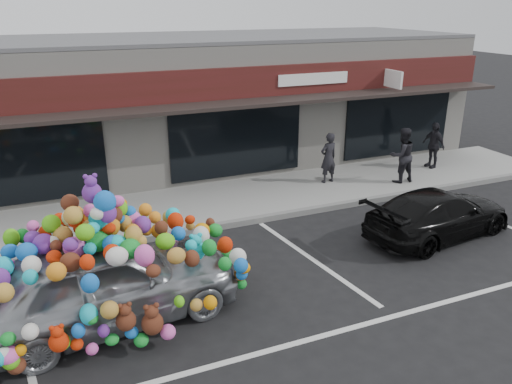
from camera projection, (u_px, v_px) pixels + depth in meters
name	position (u px, v px, depth m)	size (l,w,h in m)	color
ground	(193.00, 289.00, 9.95)	(90.00, 90.00, 0.00)	black
shop_building	(120.00, 106.00, 16.46)	(24.00, 7.20, 4.31)	beige
sidewalk	(152.00, 213.00, 13.37)	(26.00, 3.00, 0.15)	gray
kerb	(164.00, 235.00, 12.08)	(26.00, 0.18, 0.16)	slate
parking_stripe_left	(18.00, 320.00, 8.97)	(0.12, 4.40, 0.01)	silver
parking_stripe_mid	(312.00, 259.00, 11.13)	(0.12, 4.40, 0.01)	silver
parking_stripe_right	(493.00, 221.00, 13.06)	(0.12, 4.40, 0.01)	silver
lane_line	(340.00, 331.00, 8.68)	(14.00, 0.12, 0.01)	silver
toy_car	(104.00, 272.00, 8.64)	(3.37, 5.19, 2.90)	#ADB4B9
black_sedan	(439.00, 214.00, 12.05)	(3.99, 1.62, 1.16)	black
pedestrian_a	(328.00, 158.00, 15.18)	(0.57, 0.37, 1.56)	black
pedestrian_b	(402.00, 155.00, 15.19)	(0.83, 0.64, 1.70)	black
pedestrian_c	(433.00, 145.00, 16.59)	(0.37, 0.90, 1.53)	black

